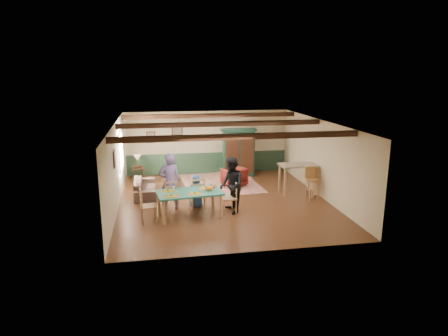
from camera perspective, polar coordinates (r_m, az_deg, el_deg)
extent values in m
plane|color=#482414|center=(13.74, -0.08, -4.77)|extent=(8.00, 8.00, 0.00)
cube|color=beige|center=(17.25, -2.36, 3.68)|extent=(7.00, 0.02, 2.70)
cube|color=beige|center=(13.24, -15.17, 0.11)|extent=(0.02, 8.00, 2.70)
cube|color=beige|center=(14.37, 13.81, 1.25)|extent=(0.02, 8.00, 2.70)
cube|color=beige|center=(13.13, -0.08, 6.48)|extent=(7.00, 8.00, 0.02)
cube|color=#1F3A27|center=(17.41, -2.32, 0.75)|extent=(6.95, 0.03, 0.90)
cube|color=black|center=(10.91, 1.99, 4.50)|extent=(6.95, 0.16, 0.16)
cube|color=black|center=(13.53, -0.37, 6.31)|extent=(6.95, 0.16, 0.16)
cube|color=black|center=(16.09, -1.92, 7.49)|extent=(6.95, 0.16, 0.16)
imported|color=#7E62A9|center=(12.78, -7.75, -1.97)|extent=(0.73, 0.54, 1.86)
imported|color=black|center=(12.42, 1.09, -2.50)|extent=(0.79, 0.95, 1.78)
imported|color=#254E97|center=(13.06, -3.97, -3.30)|extent=(0.57, 0.42, 1.08)
cube|color=beige|center=(15.89, -0.55, -2.17)|extent=(3.07, 3.57, 0.01)
cube|color=#122E22|center=(16.80, 2.09, 2.22)|extent=(1.43, 0.59, 2.01)
imported|color=#480F0E|center=(15.44, 1.45, -1.27)|extent=(1.07, 1.08, 0.73)
imported|color=#413029|center=(14.59, -11.21, -2.75)|extent=(0.78, 1.95, 0.57)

